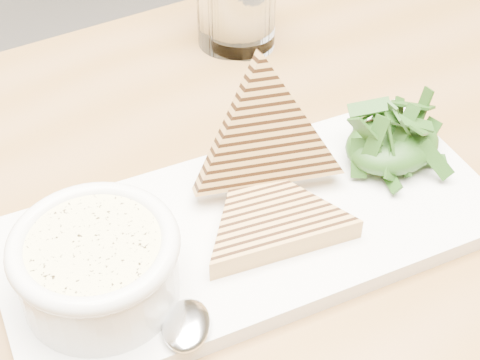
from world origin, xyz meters
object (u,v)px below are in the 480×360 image
platter (252,229)px  soup_bowl (99,272)px  table_top (357,196)px  glass_near (246,6)px

platter → soup_bowl: soup_bowl is taller
table_top → soup_bowl: (-0.26, -0.02, 0.06)m
soup_bowl → table_top: bearing=3.8°
table_top → glass_near: bearing=84.7°
soup_bowl → glass_near: glass_near is taller
table_top → soup_bowl: soup_bowl is taller
platter → table_top: bearing=4.7°
soup_bowl → platter: bearing=3.0°
glass_near → table_top: bearing=-95.3°
platter → soup_bowl: 0.14m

